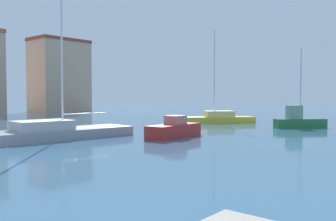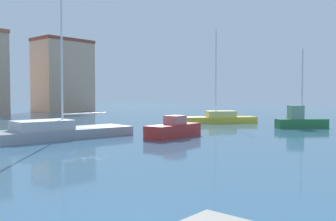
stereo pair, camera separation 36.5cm
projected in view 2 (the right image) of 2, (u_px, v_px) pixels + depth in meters
name	position (u px, v px, depth m)	size (l,w,h in m)	color
water	(74.00, 130.00, 28.34)	(160.00, 160.00, 0.00)	#38607F
sailboat_yellow_distant_east	(217.00, 118.00, 35.59)	(7.17, 6.62, 9.01)	gold
sailboat_green_behind_lamppost	(300.00, 120.00, 29.87)	(3.81, 3.62, 6.46)	#28703D
motorboat_red_inner_mooring	(174.00, 130.00, 23.39)	(4.39, 1.72, 1.39)	#B22823
sailboat_grey_distant_north	(58.00, 131.00, 22.89)	(9.22, 4.03, 10.60)	gray
harbor_office	(63.00, 75.00, 59.74)	(8.75, 5.73, 11.68)	tan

